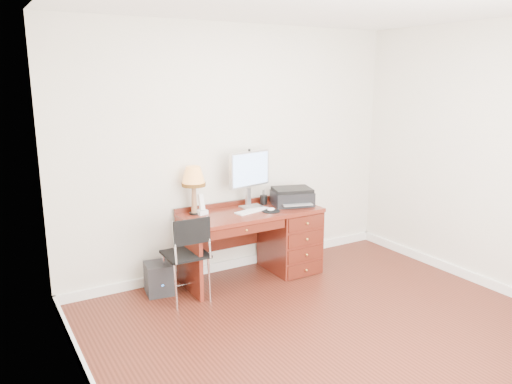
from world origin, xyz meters
TOP-DOWN VIEW (x-y plane):
  - ground at (0.00, 0.00)m, footprint 4.00×4.00m
  - room_shell at (0.00, 0.63)m, footprint 4.00×4.00m
  - desk at (0.32, 1.40)m, footprint 1.50×0.67m
  - monitor at (0.07, 1.54)m, footprint 0.54×0.22m
  - keyboard at (-0.00, 1.37)m, footprint 0.42×0.21m
  - mouse_pad at (0.17, 1.27)m, footprint 0.20×0.20m
  - printer at (0.52, 1.40)m, footprint 0.51×0.44m
  - leg_lamp at (-0.57, 1.59)m, footprint 0.25×0.25m
  - phone at (-0.51, 1.55)m, footprint 0.12×0.12m
  - pen_cup at (0.26, 1.57)m, footprint 0.08×0.08m
  - chair at (-0.82, 1.20)m, footprint 0.41×0.42m
  - equipment_box at (-1.01, 1.50)m, footprint 0.31×0.31m

SIDE VIEW (x-z plane):
  - ground at x=0.00m, z-range 0.00..0.00m
  - room_shell at x=0.00m, z-range -1.95..2.05m
  - equipment_box at x=-1.01m, z-range 0.00..0.32m
  - desk at x=0.32m, z-range 0.04..0.79m
  - chair at x=-0.82m, z-range 0.09..0.95m
  - keyboard at x=0.00m, z-range 0.75..0.77m
  - mouse_pad at x=0.17m, z-range 0.74..0.78m
  - pen_cup at x=0.26m, z-range 0.75..0.85m
  - phone at x=-0.51m, z-range 0.71..0.92m
  - printer at x=0.52m, z-range 0.75..0.94m
  - leg_lamp at x=-0.57m, z-range 0.87..1.37m
  - monitor at x=0.07m, z-range 0.83..1.45m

